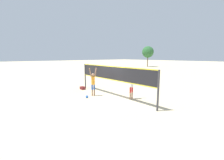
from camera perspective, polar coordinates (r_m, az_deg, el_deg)
ground_plane at (r=11.94m, az=0.00°, el=-6.31°), size 200.00×200.00×0.00m
volleyball_net at (r=11.61m, az=0.00°, el=1.83°), size 8.35×0.12×2.42m
player_spiker at (r=12.03m, az=-7.22°, el=-0.41°), size 0.28×0.72×2.27m
player_blocker at (r=11.11m, az=7.41°, el=-1.27°), size 0.28×0.72×2.25m
volleyball at (r=11.67m, az=-9.55°, el=-6.25°), size 0.22×0.22×0.22m
gear_bag at (r=14.72m, az=-11.13°, el=-3.00°), size 0.54×0.36×0.27m
tree_left_cluster at (r=46.99m, az=13.51°, el=10.32°), size 3.44×3.44×6.14m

